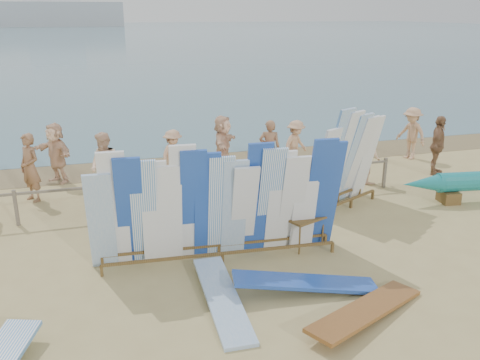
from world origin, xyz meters
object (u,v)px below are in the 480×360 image
object	(u,v)px
beach_chair_right	(253,183)
beachgoer_5	(223,145)
beach_chair_left	(163,191)
beachgoer_11	(56,153)
beachgoer_2	(105,166)
side_surfboard_rack	(347,162)
beachgoer_extra_0	(411,133)
flat_board_b	(222,303)
beachgoer_8	(369,157)
beachgoer_10	(438,146)
beachgoer_7	(270,149)
flat_board_c	(366,317)
stroller	(259,173)
beachgoer_1	(30,168)
main_surfboard_rack	(220,207)
vendor_table	(304,230)
beachgoer_3	(173,155)
beachgoer_9	(296,145)
flat_board_d	(305,292)

from	to	relation	value
beach_chair_right	beachgoer_5	world-z (taller)	beachgoer_5
beach_chair_left	beachgoer_11	distance (m)	3.82
beachgoer_5	beachgoer_2	size ratio (longest dim) A/B	1.03
side_surfboard_rack	beachgoer_extra_0	bearing A→B (deg)	13.22
side_surfboard_rack	flat_board_b	world-z (taller)	side_surfboard_rack
side_surfboard_rack	beachgoer_8	world-z (taller)	side_surfboard_rack
beach_chair_left	beachgoer_8	size ratio (longest dim) A/B	0.57
beach_chair_right	beachgoer_10	world-z (taller)	beachgoer_10
beach_chair_left	beach_chair_right	distance (m)	2.58
beachgoer_7	beachgoer_extra_0	bearing A→B (deg)	-151.55
flat_board_b	beachgoer_10	distance (m)	10.01
flat_board_c	stroller	distance (m)	6.93
beachgoer_7	beachgoer_5	bearing A→B (deg)	-6.73
flat_board_b	beachgoer_extra_0	bearing A→B (deg)	41.39
beachgoer_7	beachgoer_1	world-z (taller)	beachgoer_1
main_surfboard_rack	beachgoer_extra_0	size ratio (longest dim) A/B	2.86
main_surfboard_rack	beachgoer_7	xyz separation A→B (m)	(2.82, 5.03, -0.26)
beachgoer_8	vendor_table	bearing A→B (deg)	141.35
beachgoer_3	beachgoer_10	size ratio (longest dim) A/B	0.84
beachgoer_3	beachgoer_10	bearing A→B (deg)	-58.01
beachgoer_2	beach_chair_left	bearing A→B (deg)	27.56
side_surfboard_rack	beachgoer_5	world-z (taller)	side_surfboard_rack
beachgoer_9	beachgoer_5	bearing A→B (deg)	142.17
vendor_table	beachgoer_1	size ratio (longest dim) A/B	0.61
side_surfboard_rack	flat_board_d	bearing A→B (deg)	-151.69
side_surfboard_rack	flat_board_c	bearing A→B (deg)	-139.08
beachgoer_11	beachgoer_1	xyz separation A→B (m)	(-0.58, -1.49, 0.02)
main_surfboard_rack	beachgoer_extra_0	world-z (taller)	main_surfboard_rack
flat_board_c	beachgoer_3	size ratio (longest dim) A/B	1.72
flat_board_c	beachgoer_7	bearing A→B (deg)	-34.62
beachgoer_extra_0	beachgoer_9	distance (m)	4.36
stroller	beachgoer_extra_0	distance (m)	6.23
flat_board_c	side_surfboard_rack	bearing A→B (deg)	-50.52
side_surfboard_rack	flat_board_d	size ratio (longest dim) A/B	1.01
beachgoer_11	beachgoer_10	bearing A→B (deg)	40.52
beach_chair_right	beachgoer_3	distance (m)	2.69
main_surfboard_rack	beach_chair_left	size ratio (longest dim) A/B	5.74
flat_board_c	beachgoer_1	world-z (taller)	beachgoer_1
stroller	beachgoer_1	xyz separation A→B (m)	(-6.28, 0.66, 0.51)
flat_board_c	stroller	bearing A→B (deg)	-30.46
side_surfboard_rack	flat_board_b	bearing A→B (deg)	-164.97
flat_board_b	beachgoer_7	bearing A→B (deg)	65.60
flat_board_b	stroller	size ratio (longest dim) A/B	2.57
beachgoer_2	beachgoer_9	size ratio (longest dim) A/B	1.12
vendor_table	beachgoer_2	bearing A→B (deg)	110.56
beachgoer_8	beachgoer_10	world-z (taller)	beachgoer_10
beachgoer_2	flat_board_b	bearing A→B (deg)	-20.70
beachgoer_8	beachgoer_10	bearing A→B (deg)	-81.33
side_surfboard_rack	beachgoer_11	bearing A→B (deg)	124.17
flat_board_c	beachgoer_5	distance (m)	8.56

